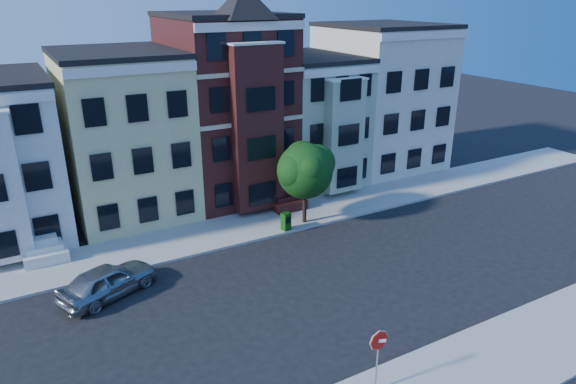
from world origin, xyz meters
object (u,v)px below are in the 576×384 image
street_tree (305,175)px  parked_car (108,281)px  stop_sign (377,357)px  newspaper_box (286,221)px

street_tree → parked_car: 12.74m
parked_car → stop_sign: stop_sign is taller
street_tree → parked_car: bearing=-168.7°
newspaper_box → stop_sign: size_ratio=0.38×
street_tree → stop_sign: bearing=-111.0°
street_tree → stop_sign: (-5.25, -13.70, -1.68)m
parked_car → newspaper_box: (10.70, 2.00, -0.10)m
newspaper_box → stop_sign: stop_sign is taller
parked_car → newspaper_box: parked_car is taller
newspaper_box → stop_sign: (-3.70, -13.26, 0.89)m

